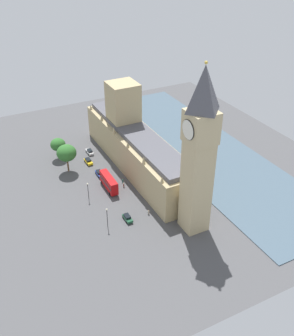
{
  "coord_description": "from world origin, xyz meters",
  "views": [
    {
      "loc": [
        50.56,
        109.55,
        75.37
      ],
      "look_at": [
        1.0,
        12.99,
        7.52
      ],
      "focal_mm": 42.07,
      "sensor_mm": 36.0,
      "label": 1
    }
  ],
  "objects_px": {
    "plane_tree_under_trees": "(58,145)",
    "street_lamp_slot_10": "(88,188)",
    "car_dark_green_near_tower": "(127,218)",
    "street_lamp_slot_11": "(107,215)",
    "car_white_leading": "(90,152)",
    "pedestrian_kerbside": "(123,181)",
    "double_decker_bus_corner": "(109,182)",
    "parliament_building": "(135,144)",
    "clock_tower": "(199,151)",
    "car_blue_opposite_hall": "(99,173)",
    "car_yellow_cab_far_end": "(88,161)",
    "plane_tree_midblock": "(66,153)",
    "pedestrian_trailing": "(124,185)",
    "pedestrian_by_river_gate": "(149,212)"
  },
  "relations": [
    {
      "from": "plane_tree_under_trees",
      "to": "street_lamp_slot_10",
      "type": "height_order",
      "value": "plane_tree_under_trees"
    },
    {
      "from": "car_dark_green_near_tower",
      "to": "street_lamp_slot_10",
      "type": "xyz_separation_m",
      "value": [
        6.63,
        -15.19,
        3.48
      ]
    },
    {
      "from": "street_lamp_slot_11",
      "to": "street_lamp_slot_10",
      "type": "bearing_deg",
      "value": -89.35
    },
    {
      "from": "car_white_leading",
      "to": "street_lamp_slot_10",
      "type": "height_order",
      "value": "street_lamp_slot_10"
    },
    {
      "from": "pedestrian_kerbside",
      "to": "street_lamp_slot_11",
      "type": "relative_size",
      "value": 0.24
    },
    {
      "from": "car_white_leading",
      "to": "double_decker_bus_corner",
      "type": "relative_size",
      "value": 0.44
    },
    {
      "from": "parliament_building",
      "to": "street_lamp_slot_11",
      "type": "distance_m",
      "value": 36.35
    },
    {
      "from": "clock_tower",
      "to": "street_lamp_slot_10",
      "type": "distance_m",
      "value": 40.51
    },
    {
      "from": "parliament_building",
      "to": "car_blue_opposite_hall",
      "type": "xyz_separation_m",
      "value": [
        14.61,
        1.27,
        -7.33
      ]
    },
    {
      "from": "car_yellow_cab_far_end",
      "to": "plane_tree_midblock",
      "type": "height_order",
      "value": "plane_tree_midblock"
    },
    {
      "from": "car_yellow_cab_far_end",
      "to": "double_decker_bus_corner",
      "type": "distance_m",
      "value": 18.8
    },
    {
      "from": "car_white_leading",
      "to": "car_blue_opposite_hall",
      "type": "relative_size",
      "value": 1.03
    },
    {
      "from": "clock_tower",
      "to": "car_white_leading",
      "type": "distance_m",
      "value": 60.59
    },
    {
      "from": "car_white_leading",
      "to": "pedestrian_trailing",
      "type": "relative_size",
      "value": 2.81
    },
    {
      "from": "clock_tower",
      "to": "pedestrian_trailing",
      "type": "bearing_deg",
      "value": -70.77
    },
    {
      "from": "car_dark_green_near_tower",
      "to": "parliament_building",
      "type": "bearing_deg",
      "value": -119.78
    },
    {
      "from": "car_white_leading",
      "to": "car_blue_opposite_hall",
      "type": "bearing_deg",
      "value": -98.66
    },
    {
      "from": "pedestrian_by_river_gate",
      "to": "plane_tree_under_trees",
      "type": "height_order",
      "value": "plane_tree_under_trees"
    },
    {
      "from": "pedestrian_trailing",
      "to": "plane_tree_midblock",
      "type": "distance_m",
      "value": 23.52
    },
    {
      "from": "parliament_building",
      "to": "pedestrian_by_river_gate",
      "type": "relative_size",
      "value": 40.01
    },
    {
      "from": "car_white_leading",
      "to": "car_yellow_cab_far_end",
      "type": "distance_m",
      "value": 7.12
    },
    {
      "from": "car_dark_green_near_tower",
      "to": "pedestrian_trailing",
      "type": "xyz_separation_m",
      "value": [
        -6.16,
        -16.31,
        -0.14
      ]
    },
    {
      "from": "clock_tower",
      "to": "pedestrian_trailing",
      "type": "xyz_separation_m",
      "value": [
        9.64,
        -27.63,
        -24.48
      ]
    },
    {
      "from": "clock_tower",
      "to": "car_blue_opposite_hall",
      "type": "bearing_deg",
      "value": -69.37
    },
    {
      "from": "pedestrian_kerbside",
      "to": "street_lamp_slot_10",
      "type": "relative_size",
      "value": 0.26
    },
    {
      "from": "car_yellow_cab_far_end",
      "to": "car_dark_green_near_tower",
      "type": "bearing_deg",
      "value": 87.02
    },
    {
      "from": "pedestrian_kerbside",
      "to": "pedestrian_trailing",
      "type": "bearing_deg",
      "value": -162.35
    },
    {
      "from": "car_blue_opposite_hall",
      "to": "pedestrian_kerbside",
      "type": "relative_size",
      "value": 2.8
    },
    {
      "from": "parliament_building",
      "to": "pedestrian_kerbside",
      "type": "xyz_separation_m",
      "value": [
        9.13,
        9.08,
        -7.49
      ]
    },
    {
      "from": "clock_tower",
      "to": "pedestrian_kerbside",
      "type": "bearing_deg",
      "value": -73.69
    },
    {
      "from": "pedestrian_trailing",
      "to": "plane_tree_under_trees",
      "type": "distance_m",
      "value": 31.92
    },
    {
      "from": "car_blue_opposite_hall",
      "to": "plane_tree_under_trees",
      "type": "height_order",
      "value": "plane_tree_under_trees"
    },
    {
      "from": "car_dark_green_near_tower",
      "to": "street_lamp_slot_10",
      "type": "bearing_deg",
      "value": -66.29
    },
    {
      "from": "car_dark_green_near_tower",
      "to": "plane_tree_midblock",
      "type": "height_order",
      "value": "plane_tree_midblock"
    },
    {
      "from": "car_dark_green_near_tower",
      "to": "pedestrian_by_river_gate",
      "type": "relative_size",
      "value": 2.65
    },
    {
      "from": "parliament_building",
      "to": "plane_tree_under_trees",
      "type": "height_order",
      "value": "parliament_building"
    },
    {
      "from": "clock_tower",
      "to": "pedestrian_by_river_gate",
      "type": "height_order",
      "value": "clock_tower"
    },
    {
      "from": "pedestrian_trailing",
      "to": "plane_tree_under_trees",
      "type": "relative_size",
      "value": 0.2
    },
    {
      "from": "car_dark_green_near_tower",
      "to": "plane_tree_under_trees",
      "type": "bearing_deg",
      "value": -80.39
    },
    {
      "from": "car_yellow_cab_far_end",
      "to": "double_decker_bus_corner",
      "type": "relative_size",
      "value": 0.44
    },
    {
      "from": "pedestrian_trailing",
      "to": "street_lamp_slot_10",
      "type": "height_order",
      "value": "street_lamp_slot_10"
    },
    {
      "from": "car_dark_green_near_tower",
      "to": "double_decker_bus_corner",
      "type": "bearing_deg",
      "value": -94.49
    },
    {
      "from": "car_blue_opposite_hall",
      "to": "street_lamp_slot_11",
      "type": "distance_m",
      "value": 28.43
    },
    {
      "from": "plane_tree_under_trees",
      "to": "street_lamp_slot_10",
      "type": "xyz_separation_m",
      "value": [
        -0.84,
        29.53,
        -1.45
      ]
    },
    {
      "from": "double_decker_bus_corner",
      "to": "pedestrian_kerbside",
      "type": "distance_m",
      "value": 5.98
    },
    {
      "from": "car_white_leading",
      "to": "pedestrian_by_river_gate",
      "type": "bearing_deg",
      "value": -86.45
    },
    {
      "from": "car_white_leading",
      "to": "street_lamp_slot_10",
      "type": "xyz_separation_m",
      "value": [
        10.42,
        27.67,
        3.47
      ]
    },
    {
      "from": "car_blue_opposite_hall",
      "to": "plane_tree_midblock",
      "type": "xyz_separation_m",
      "value": [
        8.73,
        -7.74,
        6.54
      ]
    },
    {
      "from": "double_decker_bus_corner",
      "to": "street_lamp_slot_11",
      "type": "distance_m",
      "value": 19.73
    },
    {
      "from": "car_blue_opposite_hall",
      "to": "car_dark_green_near_tower",
      "type": "distance_m",
      "value": 26.75
    }
  ]
}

